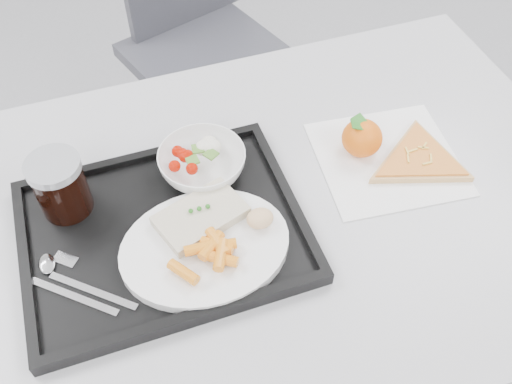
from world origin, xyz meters
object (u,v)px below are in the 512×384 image
pizza_slice (419,159)px  dinner_plate (205,247)px  tangerine (362,138)px  tray (164,232)px  cola_glass (60,185)px  salad_bowl (202,163)px  table (263,229)px  chair (199,18)px

pizza_slice → dinner_plate: bearing=-171.3°
tangerine → pizza_slice: tangerine is taller
tray → tangerine: (0.39, 0.07, 0.03)m
pizza_slice → cola_glass: bearing=171.1°
salad_bowl → tray: bearing=-133.9°
cola_glass → salad_bowl: bearing=-0.1°
tray → cola_glass: 0.18m
table → pizza_slice: (0.30, 0.00, 0.08)m
chair → salad_bowl: (-0.20, -0.79, 0.25)m
tray → dinner_plate: (0.05, -0.06, 0.02)m
table → tangerine: size_ratio=14.91×
table → chair: 0.91m
table → tray: tray is taller
dinner_plate → pizza_slice: size_ratio=1.07×
dinner_plate → tangerine: 0.36m
dinner_plate → cola_glass: bearing=140.1°
chair → cola_glass: 0.94m
pizza_slice → tangerine: bearing=144.6°
chair → tray: chair is taller
chair → salad_bowl: size_ratio=6.11×
table → salad_bowl: size_ratio=7.89×
tray → dinner_plate: dinner_plate is taller
chair → dinner_plate: bearing=-104.0°
salad_bowl → tangerine: 0.29m
chair → table: bearing=-97.5°
table → salad_bowl: 0.16m
salad_bowl → cola_glass: cola_glass is taller
chair → dinner_plate: 1.01m
salad_bowl → pizza_slice: salad_bowl is taller
tangerine → pizza_slice: size_ratio=0.32×
tray → salad_bowl: size_ratio=2.96×
salad_bowl → tangerine: size_ratio=1.89×
table → dinner_plate: 0.16m
table → chair: (0.12, 0.89, -0.15)m
dinner_plate → cola_glass: size_ratio=2.50×
chair → tray: size_ratio=2.07×
chair → pizza_slice: 0.93m
dinner_plate → pizza_slice: 0.43m
pizza_slice → tray: bearing=-179.5°
tangerine → cola_glass: bearing=176.3°
table → pizza_slice: 0.31m
tangerine → pizza_slice: 0.11m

